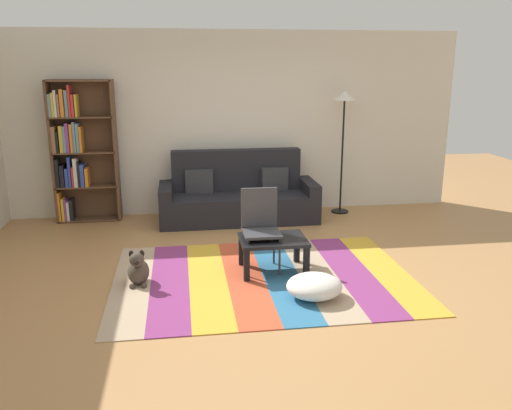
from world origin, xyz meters
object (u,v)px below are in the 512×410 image
tv_remote (271,238)px  standing_lamp (344,112)px  folding_chair (260,222)px  bookshelf (77,151)px  coffee_table (273,244)px  couch (238,197)px  pouf (314,286)px  dog (138,270)px

tv_remote → standing_lamp: bearing=59.2°
folding_chair → bookshelf: bearing=165.5°
coffee_table → tv_remote: 0.09m
bookshelf → couch: bearing=-7.1°
tv_remote → bookshelf: bearing=137.5°
couch → pouf: couch is taller
couch → bookshelf: (-2.27, 0.28, 0.69)m
standing_lamp → folding_chair: size_ratio=2.05×
bookshelf → pouf: 4.19m
tv_remote → dog: bearing=-173.2°
pouf → dog: dog is taller
standing_lamp → folding_chair: standing_lamp is taller
bookshelf → folding_chair: 3.23m
bookshelf → dog: 2.81m
bookshelf → folding_chair: size_ratio=2.23×
coffee_table → standing_lamp: bearing=56.9°
couch → bookshelf: bookshelf is taller
folding_chair → pouf: bearing=-35.6°
couch → tv_remote: couch is taller
couch → bookshelf: 2.39m
standing_lamp → dog: bearing=-140.6°
dog → tv_remote: bearing=4.4°
couch → dog: 2.56m
pouf → folding_chair: bearing=114.9°
bookshelf → coffee_table: 3.44m
bookshelf → tv_remote: bearing=-44.9°
dog → standing_lamp: 3.98m
pouf → tv_remote: size_ratio=3.64×
couch → tv_remote: size_ratio=15.07×
tv_remote → folding_chair: size_ratio=0.17×
coffee_table → couch: bearing=94.2°
couch → dog: couch is taller
coffee_table → pouf: (0.28, -0.73, -0.19)m
pouf → coffee_table: bearing=110.7°
pouf → standing_lamp: bearing=68.4°
pouf → tv_remote: 0.81m
coffee_table → folding_chair: folding_chair is taller
folding_chair → couch: bearing=120.3°
pouf → tv_remote: tv_remote is taller
dog → folding_chair: 1.39m
couch → coffee_table: size_ratio=3.14×
coffee_table → folding_chair: 0.28m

